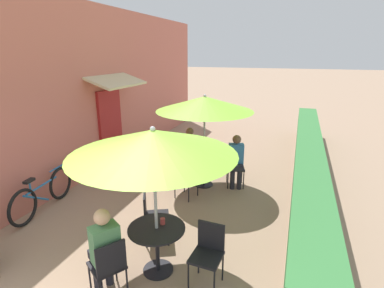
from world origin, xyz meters
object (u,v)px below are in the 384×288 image
(patio_umbrella_near, at_px, (153,142))
(cafe_chair_mid_back, at_px, (187,156))
(cafe_chair_mid_right, at_px, (235,164))
(coffee_cup_mid, at_px, (199,155))
(coffee_cup_near, at_px, (163,221))
(cafe_chair_mid_left, at_px, (189,176))
(cafe_chair_near_left, at_px, (208,250))
(patio_table_mid, at_px, (204,164))
(cafe_chair_near_right, at_px, (152,213))
(seated_patron_mid_right, at_px, (236,159))
(patio_table_near, at_px, (157,239))
(bicycle_leaning, at_px, (43,194))
(cafe_chair_near_back, at_px, (109,264))
(patio_umbrella_mid, at_px, (205,104))
(seated_patron_near_back, at_px, (104,248))
(seated_patron_mid_back, at_px, (191,149))

(patio_umbrella_near, relative_size, cafe_chair_mid_back, 2.51)
(cafe_chair_mid_right, xyz_separation_m, coffee_cup_mid, (-0.79, -0.34, 0.24))
(coffee_cup_near, distance_m, cafe_chair_mid_left, 2.23)
(cafe_chair_near_left, xyz_separation_m, cafe_chair_mid_left, (-1.11, 2.26, 0.00))
(coffee_cup_mid, bearing_deg, cafe_chair_mid_back, 134.43)
(patio_umbrella_near, bearing_deg, patio_table_mid, 94.95)
(cafe_chair_near_right, bearing_deg, coffee_cup_near, 14.11)
(patio_umbrella_near, height_order, cafe_chair_near_left, patio_umbrella_near)
(seated_patron_mid_right, height_order, coffee_cup_mid, seated_patron_mid_right)
(patio_table_near, height_order, bicycle_leaning, bicycle_leaning)
(cafe_chair_mid_right, bearing_deg, cafe_chair_near_left, 78.81)
(patio_table_near, distance_m, cafe_chair_mid_right, 3.35)
(patio_umbrella_near, relative_size, cafe_chair_near_back, 2.51)
(patio_table_near, bearing_deg, coffee_cup_near, 70.82)
(patio_table_mid, xyz_separation_m, seated_patron_mid_right, (0.72, 0.18, 0.16))
(cafe_chair_near_back, bearing_deg, patio_umbrella_mid, 32.14)
(patio_table_near, height_order, cafe_chair_near_right, cafe_chair_near_right)
(coffee_cup_mid, bearing_deg, cafe_chair_near_back, -89.70)
(patio_table_mid, relative_size, coffee_cup_mid, 8.97)
(seated_patron_mid_right, bearing_deg, cafe_chair_mid_left, 31.66)
(cafe_chair_near_left, xyz_separation_m, patio_table_mid, (-1.01, 3.01, 0.01))
(cafe_chair_near_left, relative_size, seated_patron_near_back, 0.70)
(cafe_chair_near_left, bearing_deg, bicycle_leaning, -8.55)
(seated_patron_near_back, xyz_separation_m, coffee_cup_mid, (0.07, 3.59, 0.07))
(patio_umbrella_mid, bearing_deg, coffee_cup_mid, -154.49)
(cafe_chair_near_left, height_order, cafe_chair_near_right, same)
(patio_table_mid, xyz_separation_m, seated_patron_mid_back, (-0.52, 0.54, 0.16))
(patio_umbrella_near, bearing_deg, cafe_chair_mid_back, 103.79)
(coffee_cup_near, distance_m, coffee_cup_mid, 2.90)
(seated_patron_near_back, distance_m, cafe_chair_mid_back, 4.12)
(cafe_chair_near_left, distance_m, bicycle_leaning, 3.74)
(patio_umbrella_near, height_order, seated_patron_near_back, patio_umbrella_near)
(cafe_chair_mid_left, distance_m, cafe_chair_mid_right, 1.29)
(cafe_chair_near_back, relative_size, cafe_chair_mid_right, 1.00)
(patio_umbrella_mid, relative_size, seated_patron_mid_back, 1.75)
(patio_table_near, bearing_deg, seated_patron_mid_right, 81.88)
(cafe_chair_near_back, height_order, cafe_chair_mid_left, same)
(coffee_cup_near, bearing_deg, patio_umbrella_near, -109.18)
(cafe_chair_near_left, xyz_separation_m, seated_patron_mid_right, (-0.29, 3.19, 0.17))
(coffee_cup_near, bearing_deg, patio_umbrella_mid, 95.94)
(coffee_cup_near, bearing_deg, cafe_chair_near_right, 130.69)
(cafe_chair_mid_left, xyz_separation_m, seated_patron_mid_right, (0.82, 0.92, 0.17))
(cafe_chair_near_back, bearing_deg, seated_patron_mid_back, 39.27)
(patio_umbrella_near, distance_m, cafe_chair_mid_left, 2.74)
(cafe_chair_mid_left, height_order, cafe_chair_mid_right, same)
(seated_patron_mid_right, height_order, seated_patron_mid_back, same)
(cafe_chair_near_back, bearing_deg, patio_umbrella_near, 5.87)
(coffee_cup_near, height_order, cafe_chair_mid_back, cafe_chair_mid_back)
(cafe_chair_near_left, bearing_deg, seated_patron_mid_back, -63.26)
(cafe_chair_mid_back, bearing_deg, patio_table_mid, 5.87)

